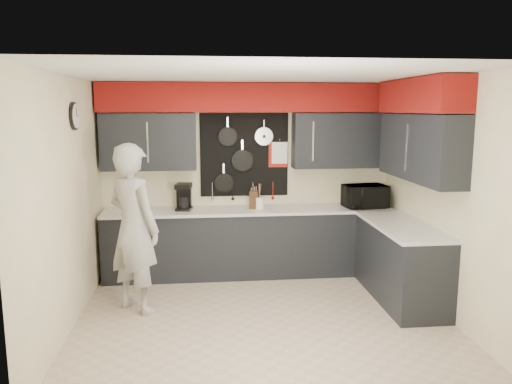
{
  "coord_description": "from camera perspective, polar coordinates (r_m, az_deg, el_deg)",
  "views": [
    {
      "loc": [
        -0.62,
        -5.14,
        2.26
      ],
      "look_at": [
        -0.02,
        0.5,
        1.31
      ],
      "focal_mm": 35.0,
      "sensor_mm": 36.0,
      "label": 1
    }
  ],
  "objects": [
    {
      "name": "person",
      "position": [
        5.7,
        -13.81,
        -4.05
      ],
      "size": [
        0.82,
        0.79,
        1.9
      ],
      "primitive_type": "imported",
      "rotation": [
        0.0,
        0.0,
        2.44
      ],
      "color": "#A3A3A1",
      "rests_on": "ground"
    },
    {
      "name": "utensil_crock",
      "position": [
        6.73,
        0.4,
        -1.28
      ],
      "size": [
        0.12,
        0.12,
        0.16
      ],
      "primitive_type": "cylinder",
      "color": "white",
      "rests_on": "base_cabinets"
    },
    {
      "name": "microwave",
      "position": [
        6.97,
        12.33,
        -0.48
      ],
      "size": [
        0.61,
        0.45,
        0.31
      ],
      "primitive_type": "imported",
      "rotation": [
        0.0,
        0.0,
        0.13
      ],
      "color": "black",
      "rests_on": "base_cabinets"
    },
    {
      "name": "coffee_maker",
      "position": [
        6.74,
        -8.25,
        -0.45
      ],
      "size": [
        0.23,
        0.27,
        0.36
      ],
      "rotation": [
        0.0,
        0.0,
        -0.17
      ],
      "color": "black",
      "rests_on": "base_cabinets"
    },
    {
      "name": "right_wall_assembly",
      "position": [
        5.95,
        18.56,
        5.98
      ],
      "size": [
        0.36,
        3.5,
        2.6
      ],
      "color": "#F7F1BF",
      "rests_on": "ground"
    },
    {
      "name": "knife_block",
      "position": [
        6.74,
        -0.26,
        -0.9
      ],
      "size": [
        0.13,
        0.13,
        0.24
      ],
      "primitive_type": "cube",
      "rotation": [
        0.0,
        0.0,
        -0.21
      ],
      "color": "#351711",
      "rests_on": "base_cabinets"
    },
    {
      "name": "left_wall_assembly",
      "position": [
        5.42,
        -20.69,
        -0.93
      ],
      "size": [
        0.05,
        3.5,
        2.6
      ],
      "color": "#F7F1BF",
      "rests_on": "ground"
    },
    {
      "name": "base_cabinets",
      "position": [
        6.62,
        3.82,
        -6.28
      ],
      "size": [
        3.95,
        2.2,
        0.92
      ],
      "color": "black",
      "rests_on": "ground"
    },
    {
      "name": "ground",
      "position": [
        5.65,
        0.73,
        -14.04
      ],
      "size": [
        4.0,
        4.0,
        0.0
      ],
      "primitive_type": "plane",
      "color": "#C3AF97",
      "rests_on": "ground"
    },
    {
      "name": "back_wall_assembly",
      "position": [
        6.78,
        -0.76,
        7.42
      ],
      "size": [
        4.0,
        0.36,
        2.6
      ],
      "color": "#F7F1BF",
      "rests_on": "ground"
    }
  ]
}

